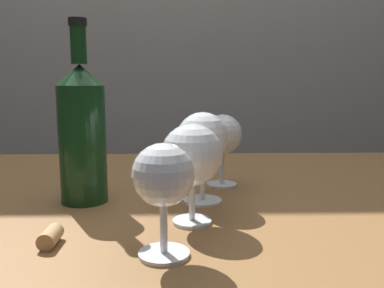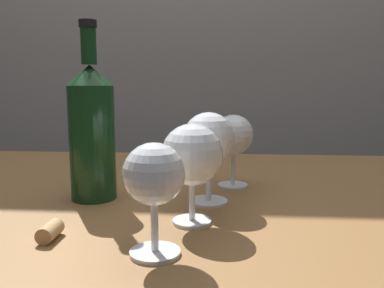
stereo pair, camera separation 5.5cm
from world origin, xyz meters
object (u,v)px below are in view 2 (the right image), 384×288
object	(u,v)px
wine_glass_amber	(154,178)
cork	(50,231)
wine_glass_merlot	(192,157)
wine_bottle	(92,130)
wine_glass_cabernet	(234,136)
wine_glass_pinot	(209,140)

from	to	relation	value
wine_glass_amber	cork	size ratio (longest dim) A/B	3.21
wine_glass_merlot	wine_bottle	size ratio (longest dim) A/B	0.48
wine_glass_merlot	cork	xyz separation A→B (m)	(-0.18, -0.07, -0.09)
cork	wine_bottle	bearing A→B (deg)	90.64
wine_glass_merlot	wine_glass_cabernet	world-z (taller)	wine_glass_merlot
wine_bottle	cork	distance (m)	0.22
wine_glass_pinot	cork	distance (m)	0.28
wine_glass_amber	wine_bottle	size ratio (longest dim) A/B	0.44
wine_glass_cabernet	cork	world-z (taller)	wine_glass_cabernet
wine_glass_pinot	cork	xyz separation A→B (m)	(-0.20, -0.17, -0.10)
wine_glass_merlot	cork	bearing A→B (deg)	-157.57
wine_glass_cabernet	wine_bottle	xyz separation A→B (m)	(-0.25, -0.10, 0.02)
cork	wine_glass_cabernet	bearing A→B (deg)	49.12
wine_glass_pinot	cork	bearing A→B (deg)	-138.95
cork	wine_glass_amber	bearing A→B (deg)	-13.80
wine_glass_pinot	cork	size ratio (longest dim) A/B	3.68
wine_glass_merlot	wine_bottle	bearing A→B (deg)	148.38
wine_glass_amber	wine_glass_cabernet	world-z (taller)	wine_glass_cabernet
wine_glass_merlot	cork	world-z (taller)	wine_glass_merlot
wine_glass_amber	wine_bottle	distance (m)	0.27
wine_glass_amber	wine_glass_pinot	bearing A→B (deg)	74.95
wine_glass_amber	wine_glass_cabernet	xyz separation A→B (m)	(0.10, 0.32, 0.01)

